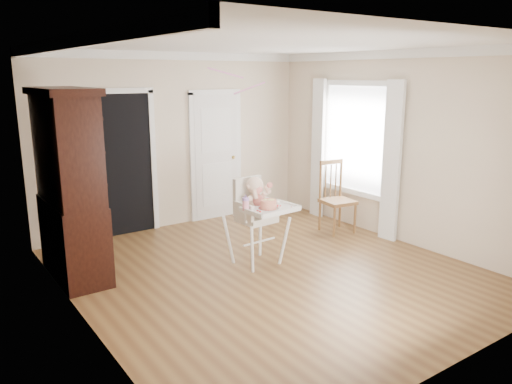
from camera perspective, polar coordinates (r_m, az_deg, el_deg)
floor at (r=6.23m, az=1.74°, el=-9.07°), size 5.00×5.00×0.00m
ceiling at (r=5.76m, az=1.93°, el=16.59°), size 5.00×5.00×0.00m
wall_back at (r=7.96m, az=-9.09°, el=5.80°), size 4.50×0.00×4.50m
wall_left at (r=4.86m, az=-19.88°, el=0.39°), size 0.00×5.00×5.00m
wall_right at (r=7.40m, az=15.95°, el=4.89°), size 0.00×5.00×5.00m
crown_molding at (r=5.76m, az=1.93°, el=15.99°), size 4.50×5.00×0.12m
doorway at (r=7.64m, az=-15.04°, el=3.36°), size 1.06×0.05×2.22m
closet_door at (r=8.32m, az=-4.59°, el=3.97°), size 0.96×0.09×2.13m
window_right at (r=7.88m, az=11.08°, el=5.18°), size 0.13×1.84×2.30m
high_chair at (r=6.25m, az=0.09°, el=-2.20°), size 0.69×0.84×1.13m
baby at (r=6.23m, az=-0.06°, el=-0.64°), size 0.34×0.26×0.52m
cake at (r=6.02m, az=1.45°, el=-1.41°), size 0.25×0.25×0.12m
sippy_cup at (r=5.94m, az=-1.18°, el=-1.34°), size 0.08×0.08×0.20m
china_cabinet at (r=6.16m, az=-20.49°, el=0.70°), size 0.59×1.32×2.23m
dining_chair at (r=7.72m, az=9.18°, el=-0.81°), size 0.50×0.50×1.09m
streamer at (r=6.86m, az=-3.53°, el=13.44°), size 0.37×0.36×0.15m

